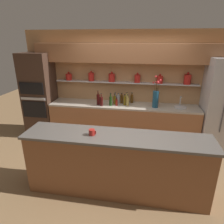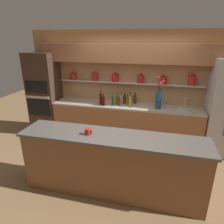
{
  "view_description": "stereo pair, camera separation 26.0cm",
  "coord_description": "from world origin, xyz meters",
  "px_view_note": "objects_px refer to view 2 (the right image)",
  "views": [
    {
      "loc": [
        0.39,
        -3.26,
        2.39
      ],
      "look_at": [
        -0.23,
        0.33,
        1.06
      ],
      "focal_mm": 32.0,
      "sensor_mm": 36.0,
      "label": 1
    },
    {
      "loc": [
        0.65,
        -3.2,
        2.39
      ],
      "look_at": [
        -0.23,
        0.33,
        1.06
      ],
      "focal_mm": 32.0,
      "sensor_mm": 36.0,
      "label": 2
    }
  ],
  "objects_px": {
    "bottle_wine_2": "(113,101)",
    "bottle_spirit_8": "(121,100)",
    "bottle_wine_0": "(101,99)",
    "bottle_sauce_1": "(119,102)",
    "bottle_oil_5": "(117,100)",
    "coffee_mug": "(88,132)",
    "bottle_spirit_7": "(135,99)",
    "bottle_wine_6": "(104,101)",
    "bottle_spirit_10": "(125,99)",
    "flower_vase": "(159,99)",
    "sink_fixture": "(184,108)",
    "oven_tower": "(45,94)",
    "bottle_oil_11": "(127,101)",
    "bottle_spirit_3": "(118,99)",
    "bottle_spirit_9": "(130,101)",
    "bottle_spirit_4": "(130,99)"
  },
  "relations": [
    {
      "from": "sink_fixture",
      "to": "bottle_wine_0",
      "type": "distance_m",
      "value": 1.9
    },
    {
      "from": "bottle_wine_2",
      "to": "bottle_spirit_7",
      "type": "relative_size",
      "value": 1.19
    },
    {
      "from": "bottle_wine_2",
      "to": "bottle_spirit_9",
      "type": "bearing_deg",
      "value": 10.56
    },
    {
      "from": "bottle_spirit_9",
      "to": "bottle_oil_11",
      "type": "xyz_separation_m",
      "value": [
        -0.07,
        0.03,
        -0.0
      ]
    },
    {
      "from": "bottle_oil_11",
      "to": "flower_vase",
      "type": "bearing_deg",
      "value": -3.93
    },
    {
      "from": "coffee_mug",
      "to": "bottle_spirit_10",
      "type": "bearing_deg",
      "value": 84.07
    },
    {
      "from": "bottle_wine_6",
      "to": "bottle_oil_5",
      "type": "bearing_deg",
      "value": 31.17
    },
    {
      "from": "bottle_spirit_10",
      "to": "bottle_oil_11",
      "type": "height_order",
      "value": "bottle_oil_11"
    },
    {
      "from": "bottle_spirit_9",
      "to": "oven_tower",
      "type": "bearing_deg",
      "value": 178.85
    },
    {
      "from": "bottle_wine_0",
      "to": "bottle_spirit_9",
      "type": "relative_size",
      "value": 1.29
    },
    {
      "from": "bottle_oil_5",
      "to": "coffee_mug",
      "type": "relative_size",
      "value": 2.26
    },
    {
      "from": "bottle_wine_0",
      "to": "bottle_wine_2",
      "type": "height_order",
      "value": "bottle_wine_0"
    },
    {
      "from": "bottle_wine_6",
      "to": "flower_vase",
      "type": "bearing_deg",
      "value": 4.98
    },
    {
      "from": "bottle_spirit_3",
      "to": "bottle_spirit_7",
      "type": "height_order",
      "value": "same"
    },
    {
      "from": "sink_fixture",
      "to": "coffee_mug",
      "type": "bearing_deg",
      "value": -129.8
    },
    {
      "from": "flower_vase",
      "to": "bottle_spirit_3",
      "type": "height_order",
      "value": "flower_vase"
    },
    {
      "from": "bottle_oil_11",
      "to": "bottle_spirit_3",
      "type": "bearing_deg",
      "value": 153.2
    },
    {
      "from": "bottle_spirit_8",
      "to": "bottle_oil_11",
      "type": "distance_m",
      "value": 0.17
    },
    {
      "from": "bottle_wine_2",
      "to": "coffee_mug",
      "type": "height_order",
      "value": "bottle_wine_2"
    },
    {
      "from": "flower_vase",
      "to": "sink_fixture",
      "type": "relative_size",
      "value": 2.64
    },
    {
      "from": "bottle_spirit_8",
      "to": "bottle_spirit_9",
      "type": "bearing_deg",
      "value": -22.03
    },
    {
      "from": "bottle_oil_5",
      "to": "coffee_mug",
      "type": "distance_m",
      "value": 1.87
    },
    {
      "from": "bottle_spirit_7",
      "to": "bottle_spirit_8",
      "type": "bearing_deg",
      "value": -157.9
    },
    {
      "from": "bottle_sauce_1",
      "to": "bottle_spirit_7",
      "type": "bearing_deg",
      "value": 38.94
    },
    {
      "from": "bottle_spirit_9",
      "to": "bottle_sauce_1",
      "type": "bearing_deg",
      "value": -169.16
    },
    {
      "from": "bottle_wine_6",
      "to": "bottle_spirit_10",
      "type": "relative_size",
      "value": 1.2
    },
    {
      "from": "bottle_oil_5",
      "to": "oven_tower",
      "type": "bearing_deg",
      "value": -179.95
    },
    {
      "from": "oven_tower",
      "to": "bottle_spirit_8",
      "type": "relative_size",
      "value": 7.91
    },
    {
      "from": "bottle_oil_11",
      "to": "coffee_mug",
      "type": "distance_m",
      "value": 1.87
    },
    {
      "from": "bottle_wine_2",
      "to": "bottle_spirit_8",
      "type": "xyz_separation_m",
      "value": [
        0.16,
        0.17,
        -0.01
      ]
    },
    {
      "from": "bottle_spirit_7",
      "to": "bottle_oil_11",
      "type": "height_order",
      "value": "bottle_oil_11"
    },
    {
      "from": "bottle_spirit_4",
      "to": "bottle_spirit_7",
      "type": "distance_m",
      "value": 0.12
    },
    {
      "from": "oven_tower",
      "to": "sink_fixture",
      "type": "distance_m",
      "value": 3.44
    },
    {
      "from": "flower_vase",
      "to": "bottle_spirit_8",
      "type": "xyz_separation_m",
      "value": [
        -0.87,
        0.11,
        -0.12
      ]
    },
    {
      "from": "bottle_spirit_7",
      "to": "bottle_wine_0",
      "type": "bearing_deg",
      "value": -160.45
    },
    {
      "from": "bottle_wine_0",
      "to": "bottle_wine_6",
      "type": "relative_size",
      "value": 1.13
    },
    {
      "from": "bottle_oil_11",
      "to": "bottle_oil_5",
      "type": "bearing_deg",
      "value": 175.9
    },
    {
      "from": "bottle_spirit_3",
      "to": "bottle_oil_11",
      "type": "distance_m",
      "value": 0.28
    },
    {
      "from": "bottle_wine_2",
      "to": "flower_vase",
      "type": "bearing_deg",
      "value": 2.98
    },
    {
      "from": "bottle_wine_0",
      "to": "bottle_wine_6",
      "type": "xyz_separation_m",
      "value": [
        0.09,
        -0.07,
        -0.02
      ]
    },
    {
      "from": "bottle_spirit_10",
      "to": "coffee_mug",
      "type": "relative_size",
      "value": 2.25
    },
    {
      "from": "bottle_spirit_3",
      "to": "bottle_spirit_8",
      "type": "relative_size",
      "value": 0.97
    },
    {
      "from": "bottle_spirit_3",
      "to": "bottle_oil_5",
      "type": "bearing_deg",
      "value": -87.05
    },
    {
      "from": "bottle_wine_0",
      "to": "bottle_sauce_1",
      "type": "relative_size",
      "value": 1.79
    },
    {
      "from": "bottle_wine_2",
      "to": "bottle_wine_6",
      "type": "distance_m",
      "value": 0.22
    },
    {
      "from": "bottle_sauce_1",
      "to": "bottle_wine_6",
      "type": "distance_m",
      "value": 0.36
    },
    {
      "from": "bottle_sauce_1",
      "to": "bottle_spirit_3",
      "type": "xyz_separation_m",
      "value": [
        -0.07,
        0.2,
        0.03
      ]
    },
    {
      "from": "flower_vase",
      "to": "bottle_wine_2",
      "type": "xyz_separation_m",
      "value": [
        -1.02,
        -0.05,
        -0.11
      ]
    },
    {
      "from": "bottle_spirit_3",
      "to": "bottle_spirit_4",
      "type": "relative_size",
      "value": 0.97
    },
    {
      "from": "bottle_spirit_10",
      "to": "bottle_spirit_8",
      "type": "bearing_deg",
      "value": -142.3
    }
  ]
}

